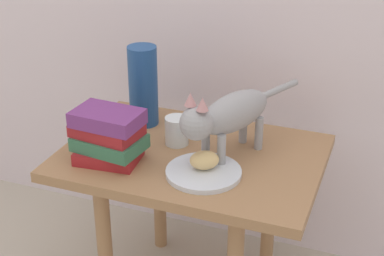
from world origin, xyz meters
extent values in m
cube|color=#9E724C|center=(0.00, 0.00, 0.51)|extent=(0.74, 0.53, 0.03)
cylinder|color=#9E724C|center=(-0.20, -0.20, 0.25)|extent=(0.04, 0.04, 0.49)
cylinder|color=#9E724C|center=(-0.20, 0.20, 0.25)|extent=(0.04, 0.04, 0.49)
cylinder|color=#9E724C|center=(0.20, 0.20, 0.25)|extent=(0.04, 0.04, 0.49)
cylinder|color=silver|center=(0.07, -0.10, 0.53)|extent=(0.21, 0.21, 0.01)
ellipsoid|color=#E0BC7A|center=(0.07, -0.09, 0.56)|extent=(0.10, 0.09, 0.05)
cylinder|color=#99999E|center=(0.11, -0.05, 0.57)|extent=(0.02, 0.02, 0.10)
cylinder|color=#99999E|center=(0.05, -0.03, 0.57)|extent=(0.02, 0.02, 0.10)
cylinder|color=#99999E|center=(0.17, 0.09, 0.57)|extent=(0.02, 0.02, 0.10)
cylinder|color=#99999E|center=(0.12, 0.12, 0.57)|extent=(0.02, 0.02, 0.10)
ellipsoid|color=#99999E|center=(0.11, 0.04, 0.65)|extent=(0.19, 0.27, 0.11)
sphere|color=#99999E|center=(0.05, -0.10, 0.67)|extent=(0.09, 0.09, 0.09)
cone|color=tan|center=(0.07, -0.11, 0.73)|extent=(0.03, 0.03, 0.03)
cone|color=tan|center=(0.03, -0.09, 0.73)|extent=(0.03, 0.03, 0.03)
cylinder|color=#99999E|center=(0.20, 0.22, 0.66)|extent=(0.08, 0.15, 0.02)
cube|color=maroon|center=(-0.20, -0.12, 0.54)|extent=(0.18, 0.14, 0.04)
cube|color=#336B4C|center=(-0.20, -0.12, 0.58)|extent=(0.20, 0.15, 0.04)
cube|color=maroon|center=(-0.21, -0.12, 0.61)|extent=(0.20, 0.14, 0.03)
cube|color=#72337A|center=(-0.20, -0.12, 0.65)|extent=(0.19, 0.13, 0.04)
cylinder|color=navy|center=(-0.21, 0.13, 0.65)|extent=(0.09, 0.09, 0.25)
cylinder|color=silver|center=(-0.06, 0.04, 0.56)|extent=(0.07, 0.07, 0.08)
cylinder|color=silver|center=(-0.06, 0.04, 0.54)|extent=(0.06, 0.06, 0.04)
camera|label=1|loc=(0.52, -1.38, 1.33)|focal=54.39mm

